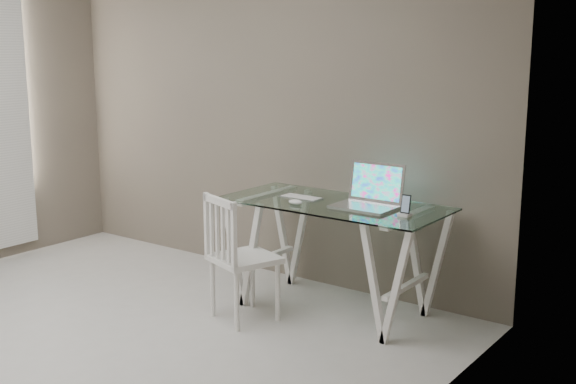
{
  "coord_description": "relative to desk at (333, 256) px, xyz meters",
  "views": [
    {
      "loc": [
        3.42,
        -2.1,
        1.77
      ],
      "look_at": [
        0.76,
        1.51,
        0.85
      ],
      "focal_mm": 45.0,
      "sensor_mm": 36.0,
      "label": 1
    }
  ],
  "objects": [
    {
      "name": "laptop",
      "position": [
        0.25,
        0.04,
        0.43
      ],
      "size": [
        0.39,
        0.32,
        0.28
      ],
      "color": "silver",
      "rests_on": "desk"
    },
    {
      "name": "keyboard",
      "position": [
        -0.26,
        -0.0,
        0.37
      ],
      "size": [
        0.29,
        0.12,
        0.01
      ],
      "primitive_type": "cube",
      "color": "silver",
      "rests_on": "desk"
    },
    {
      "name": "desk",
      "position": [
        0.0,
        0.0,
        0.0
      ],
      "size": [
        1.5,
        0.7,
        0.75
      ],
      "color": "silver",
      "rests_on": "ground"
    },
    {
      "name": "phone_dock",
      "position": [
        0.55,
        -0.05,
        0.4
      ],
      "size": [
        0.07,
        0.07,
        0.13
      ],
      "color": "white",
      "rests_on": "desk"
    },
    {
      "name": "mouse",
      "position": [
        -0.17,
        -0.19,
        0.38
      ],
      "size": [
        0.1,
        0.06,
        0.03
      ],
      "primitive_type": "ellipsoid",
      "color": "white",
      "rests_on": "desk"
    },
    {
      "name": "chair",
      "position": [
        -0.4,
        -0.53,
        0.08
      ],
      "size": [
        0.48,
        0.48,
        0.84
      ],
      "rotation": [
        0.0,
        0.0,
        -0.33
      ],
      "color": "white",
      "rests_on": "ground"
    }
  ]
}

